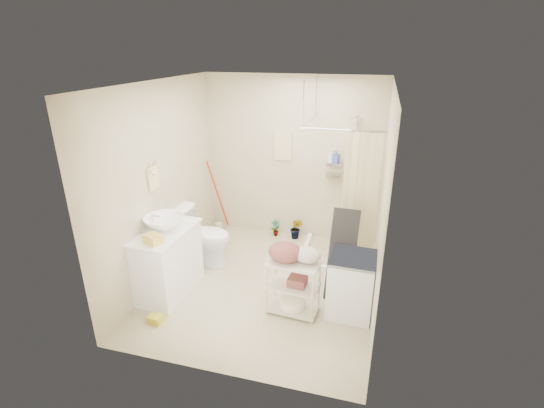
{
  "coord_description": "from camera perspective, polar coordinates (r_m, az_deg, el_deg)",
  "views": [
    {
      "loc": [
        1.27,
        -4.31,
        2.99
      ],
      "look_at": [
        0.03,
        0.25,
        1.07
      ],
      "focal_mm": 26.0,
      "sensor_mm": 36.0,
      "label": 1
    }
  ],
  "objects": [
    {
      "name": "potted_plant_a",
      "position": [
        6.6,
        0.5,
        -3.48
      ],
      "size": [
        0.18,
        0.17,
        0.29
      ],
      "primitive_type": "imported",
      "rotation": [
        0.0,
        0.0,
        0.57
      ],
      "color": "brown",
      "rests_on": "ground"
    },
    {
      "name": "laundry_rack",
      "position": [
        4.7,
        3.08,
        -11.18
      ],
      "size": [
        0.63,
        0.4,
        0.82
      ],
      "primitive_type": null,
      "rotation": [
        0.0,
        0.0,
        -0.09
      ],
      "color": "beige",
      "rests_on": "ground"
    },
    {
      "name": "shampoo_bottle_b",
      "position": [
        6.08,
        9.25,
        6.75
      ],
      "size": [
        0.11,
        0.11,
        0.19
      ],
      "primitive_type": "imported",
      "rotation": [
        0.0,
        0.0,
        -0.32
      ],
      "color": "#34489D",
      "rests_on": "shower"
    },
    {
      "name": "ceiling",
      "position": [
        4.51,
        -1.27,
        17.11
      ],
      "size": [
        2.8,
        3.2,
        0.04
      ],
      "primitive_type": "cube",
      "color": "silver",
      "rests_on": "ground"
    },
    {
      "name": "wall_right",
      "position": [
        4.64,
        15.72,
        -0.17
      ],
      "size": [
        0.04,
        3.2,
        2.6
      ],
      "primitive_type": "cube",
      "color": "beige",
      "rests_on": "ground"
    },
    {
      "name": "toilet",
      "position": [
        5.82,
        -9.92,
        -4.48
      ],
      "size": [
        0.85,
        0.52,
        0.84
      ],
      "primitive_type": "imported",
      "rotation": [
        0.0,
        0.0,
        1.51
      ],
      "color": "white",
      "rests_on": "ground"
    },
    {
      "name": "floor_basket",
      "position": [
        4.92,
        -16.54,
        -15.51
      ],
      "size": [
        0.25,
        0.2,
        0.13
      ],
      "primitive_type": "cube",
      "rotation": [
        0.0,
        0.0,
        -0.1
      ],
      "color": "gold",
      "rests_on": "ground"
    },
    {
      "name": "wall_back",
      "position": [
        6.28,
        2.97,
        6.43
      ],
      "size": [
        2.8,
        0.04,
        2.6
      ],
      "primitive_type": "cube",
      "color": "beige",
      "rests_on": "ground"
    },
    {
      "name": "shower",
      "position": [
        5.72,
        10.07,
        1.89
      ],
      "size": [
        1.1,
        1.1,
        2.1
      ],
      "primitive_type": null,
      "color": "white",
      "rests_on": "ground"
    },
    {
      "name": "ironing_board",
      "position": [
        4.96,
        10.09,
        -7.2
      ],
      "size": [
        0.35,
        0.2,
        1.19
      ],
      "primitive_type": null,
      "rotation": [
        0.0,
        0.0,
        0.33
      ],
      "color": "black",
      "rests_on": "ground"
    },
    {
      "name": "shampoo_bottle_a",
      "position": [
        6.07,
        8.49,
        6.92
      ],
      "size": [
        0.1,
        0.1,
        0.22
      ],
      "primitive_type": "imported",
      "rotation": [
        0.0,
        0.0,
        0.31
      ],
      "color": "silver",
      "rests_on": "shower"
    },
    {
      "name": "towel_ring",
      "position": [
        5.12,
        -16.83,
        3.85
      ],
      "size": [
        0.04,
        0.22,
        0.34
      ],
      "primitive_type": null,
      "color": "#E3D987",
      "rests_on": "wall_left"
    },
    {
      "name": "sink",
      "position": [
        5.03,
        -15.32,
        -2.68
      ],
      "size": [
        0.57,
        0.57,
        0.17
      ],
      "primitive_type": "imported",
      "rotation": [
        0.0,
        0.0,
        0.16
      ],
      "color": "white",
      "rests_on": "vanity"
    },
    {
      "name": "floor",
      "position": [
        5.4,
        -1.03,
        -11.55
      ],
      "size": [
        3.2,
        3.2,
        0.0
      ],
      "primitive_type": "plane",
      "color": "#BDB28E",
      "rests_on": "ground"
    },
    {
      "name": "washing_machine",
      "position": [
        4.81,
        11.4,
        -11.36
      ],
      "size": [
        0.53,
        0.55,
        0.75
      ],
      "primitive_type": "cube",
      "rotation": [
        0.0,
        0.0,
        -0.04
      ],
      "color": "silver",
      "rests_on": "ground"
    },
    {
      "name": "hanging_towel",
      "position": [
        6.24,
        1.61,
        8.25
      ],
      "size": [
        0.28,
        0.03,
        0.42
      ],
      "primitive_type": "cube",
      "color": "beige",
      "rests_on": "wall_back"
    },
    {
      "name": "mop",
      "position": [
        6.7,
        -7.96,
        1.15
      ],
      "size": [
        0.16,
        0.16,
        1.25
      ],
      "primitive_type": null,
      "rotation": [
        0.0,
        0.0,
        -0.39
      ],
      "color": "#BA1B08",
      "rests_on": "ground"
    },
    {
      "name": "wall_front",
      "position": [
        3.44,
        -8.67,
        -7.63
      ],
      "size": [
        2.8,
        0.04,
        2.6
      ],
      "primitive_type": "cube",
      "color": "beige",
      "rests_on": "ground"
    },
    {
      "name": "counter_basket",
      "position": [
        4.74,
        -16.83,
        -4.87
      ],
      "size": [
        0.23,
        0.21,
        0.11
      ],
      "primitive_type": "cube",
      "rotation": [
        0.0,
        0.0,
        -0.36
      ],
      "color": "gold",
      "rests_on": "vanity"
    },
    {
      "name": "potted_plant_b",
      "position": [
        6.5,
        3.53,
        -3.57
      ],
      "size": [
        0.23,
        0.2,
        0.36
      ],
      "primitive_type": "imported",
      "rotation": [
        0.0,
        0.0,
        -0.23
      ],
      "color": "brown",
      "rests_on": "ground"
    },
    {
      "name": "vanity",
      "position": [
        5.23,
        -14.91,
        -8.02
      ],
      "size": [
        0.59,
        1.01,
        0.86
      ],
      "primitive_type": "cube",
      "rotation": [
        0.0,
        0.0,
        -0.04
      ],
      "color": "white",
      "rests_on": "ground"
    },
    {
      "name": "wall_left",
      "position": [
        5.35,
        -15.72,
        2.8
      ],
      "size": [
        0.04,
        3.2,
        2.6
      ],
      "primitive_type": "cube",
      "color": "beige",
      "rests_on": "ground"
    },
    {
      "name": "tp_holder",
      "position": [
        5.58,
        -14.5,
        -2.7
      ],
      "size": [
        0.08,
        0.12,
        0.14
      ],
      "primitive_type": null,
      "color": "white",
      "rests_on": "wall_left"
    }
  ]
}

